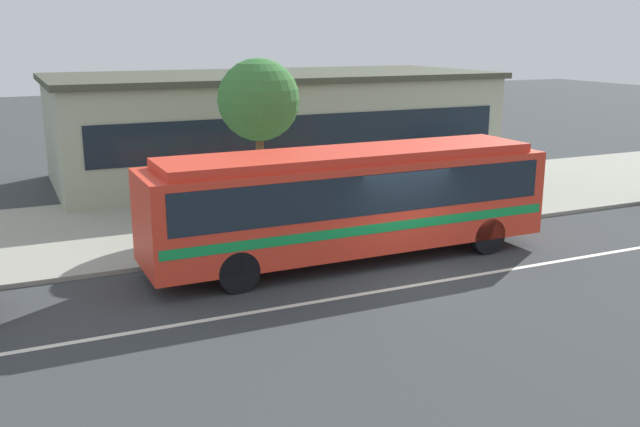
{
  "coord_description": "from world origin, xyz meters",
  "views": [
    {
      "loc": [
        -9.14,
        -14.37,
        5.81
      ],
      "look_at": [
        -1.74,
        1.82,
        1.3
      ],
      "focal_mm": 39.83,
      "sensor_mm": 36.0,
      "label": 1
    }
  ],
  "objects": [
    {
      "name": "lane_stripe_center",
      "position": [
        0.0,
        -0.8,
        0.0
      ],
      "size": [
        56.0,
        0.16,
        0.01
      ],
      "primitive_type": "cube",
      "color": "silver",
      "rests_on": "ground_plane"
    },
    {
      "name": "street_tree_near_stop",
      "position": [
        -1.83,
        6.1,
        3.85
      ],
      "size": [
        2.5,
        2.5,
        5.01
      ],
      "color": "brown",
      "rests_on": "sidewalk_slab"
    },
    {
      "name": "transit_bus",
      "position": [
        -0.97,
        1.6,
        1.71
      ],
      "size": [
        10.78,
        2.51,
        2.94
      ],
      "color": "red",
      "rests_on": "ground_plane"
    },
    {
      "name": "sidewalk_slab",
      "position": [
        0.0,
        6.95,
        0.06
      ],
      "size": [
        60.0,
        8.0,
        0.12
      ],
      "primitive_type": "cube",
      "color": "#989989",
      "rests_on": "ground_plane"
    },
    {
      "name": "ground_plane",
      "position": [
        0.0,
        0.0,
        0.0
      ],
      "size": [
        120.0,
        120.0,
        0.0
      ],
      "primitive_type": "plane",
      "color": "#363A3C"
    },
    {
      "name": "station_building",
      "position": [
        1.43,
        13.39,
        2.14
      ],
      "size": [
        17.97,
        8.05,
        4.27
      ],
      "color": "#A3AA91",
      "rests_on": "ground_plane"
    },
    {
      "name": "bus_stop_sign",
      "position": [
        3.28,
        3.66,
        1.65
      ],
      "size": [
        0.08,
        0.44,
        2.38
      ],
      "color": "gray",
      "rests_on": "sidewalk_slab"
    },
    {
      "name": "pedestrian_standing_by_tree",
      "position": [
        -2.87,
        4.22,
        1.08
      ],
      "size": [
        0.46,
        0.46,
        1.64
      ],
      "color": "navy",
      "rests_on": "sidewalk_slab"
    },
    {
      "name": "pedestrian_waiting_near_sign",
      "position": [
        -2.84,
        4.01,
        1.13
      ],
      "size": [
        0.46,
        0.46,
        1.72
      ],
      "color": "navy",
      "rests_on": "sidewalk_slab"
    },
    {
      "name": "pedestrian_walking_along_curb",
      "position": [
        -0.27,
        4.45,
        1.06
      ],
      "size": [
        0.37,
        0.37,
        1.61
      ],
      "color": "#2F3151",
      "rests_on": "sidewalk_slab"
    }
  ]
}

